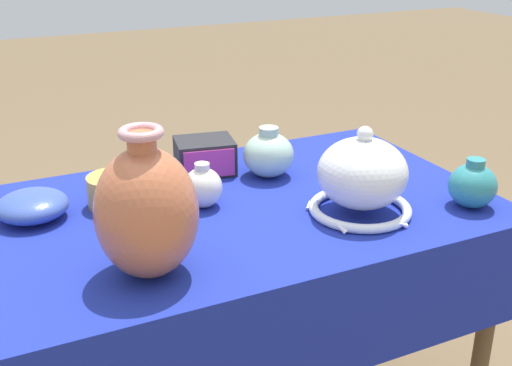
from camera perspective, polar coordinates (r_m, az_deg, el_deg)
The scene contains 9 objects.
display_table at distance 1.52m, azimuth -2.40°, elevation -4.85°, with size 1.25×0.74×0.73m.
vase_tall_bulbous at distance 1.19m, azimuth -9.70°, elevation -2.52°, with size 0.19×0.19×0.29m.
vase_dome_bell at distance 1.46m, azimuth 9.40°, elevation 0.41°, with size 0.24×0.24×0.21m.
mosaic_tile_box at distance 1.70m, azimuth -4.57°, elevation 2.41°, with size 0.17×0.15×0.09m.
pot_squat_ochre at distance 1.53m, azimuth -12.50°, elevation -0.67°, with size 0.12×0.12×0.07m, color gold.
jar_round_ivory at distance 1.49m, azimuth -4.76°, elevation -0.36°, with size 0.09×0.09×0.11m.
jar_round_teal at distance 1.57m, azimuth 18.70°, elevation -0.18°, with size 0.11×0.11×0.12m.
jar_round_celadon at distance 1.66m, azimuth 1.12°, elevation 2.57°, with size 0.13×0.13×0.13m.
bowl_shallow_cobalt at distance 1.51m, azimuth -19.27°, elevation -1.92°, with size 0.16×0.16×0.06m, color #3851A8.
Camera 1 is at (-0.52, -1.26, 1.35)m, focal length 45.00 mm.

